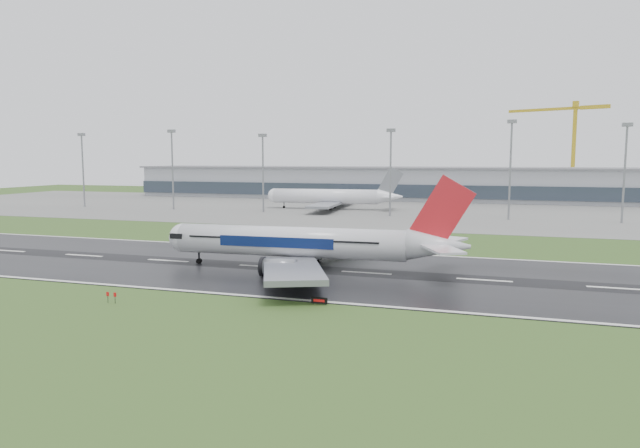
% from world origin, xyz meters
% --- Properties ---
extents(ground, '(520.00, 520.00, 0.00)m').
position_xyz_m(ground, '(0.00, 0.00, 0.00)').
color(ground, '#2E4E1C').
rests_on(ground, ground).
extents(runway, '(400.00, 45.00, 0.10)m').
position_xyz_m(runway, '(0.00, 0.00, 0.05)').
color(runway, black).
rests_on(runway, ground).
extents(apron, '(400.00, 130.00, 0.08)m').
position_xyz_m(apron, '(0.00, 125.00, 0.04)').
color(apron, slate).
rests_on(apron, ground).
extents(terminal, '(240.00, 36.00, 15.00)m').
position_xyz_m(terminal, '(0.00, 185.00, 7.50)').
color(terminal, '#94979F').
rests_on(terminal, ground).
extents(main_airliner, '(58.62, 56.08, 16.56)m').
position_xyz_m(main_airliner, '(29.61, 0.15, 8.38)').
color(main_airliner, silver).
rests_on(main_airliner, runway).
extents(parked_airliner, '(58.50, 54.96, 16.17)m').
position_xyz_m(parked_airliner, '(-1.93, 119.69, 8.17)').
color(parked_airliner, white).
rests_on(parked_airliner, apron).
extents(tower_crane, '(44.43, 20.91, 46.42)m').
position_xyz_m(tower_crane, '(93.82, 200.00, 23.21)').
color(tower_crane, gold).
rests_on(tower_crane, ground).
extents(runway_sign, '(2.27, 0.96, 1.04)m').
position_xyz_m(runway_sign, '(38.69, -23.24, 0.52)').
color(runway_sign, black).
rests_on(runway_sign, ground).
extents(floodmast_0, '(0.64, 0.64, 29.12)m').
position_xyz_m(floodmast_0, '(-103.03, 100.00, 14.56)').
color(floodmast_0, gray).
rests_on(floodmast_0, ground).
extents(floodmast_1, '(0.64, 0.64, 29.93)m').
position_xyz_m(floodmast_1, '(-60.80, 100.00, 14.96)').
color(floodmast_1, gray).
rests_on(floodmast_1, ground).
extents(floodmast_2, '(0.64, 0.64, 27.86)m').
position_xyz_m(floodmast_2, '(-22.51, 100.00, 13.93)').
color(floodmast_2, gray).
rests_on(floodmast_2, ground).
extents(floodmast_3, '(0.64, 0.64, 29.02)m').
position_xyz_m(floodmast_3, '(25.25, 100.00, 14.51)').
color(floodmast_3, gray).
rests_on(floodmast_3, ground).
extents(floodmast_4, '(0.64, 0.64, 31.27)m').
position_xyz_m(floodmast_4, '(64.57, 100.00, 15.63)').
color(floodmast_4, gray).
rests_on(floodmast_4, ground).
extents(floodmast_5, '(0.64, 0.64, 29.68)m').
position_xyz_m(floodmast_5, '(98.02, 100.00, 14.84)').
color(floodmast_5, gray).
rests_on(floodmast_5, ground).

